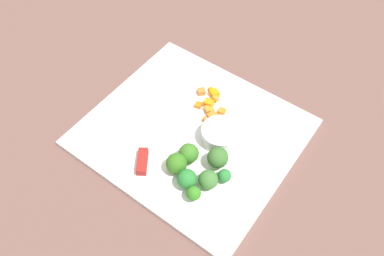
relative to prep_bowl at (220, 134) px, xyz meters
name	(u,v)px	position (x,y,z in m)	size (l,w,h in m)	color
ground_plane	(192,134)	(0.06, 0.02, -0.03)	(4.00, 4.00, 0.00)	brown
cutting_board	(192,132)	(0.06, 0.02, -0.02)	(0.43, 0.39, 0.01)	white
prep_bowl	(220,134)	(0.00, 0.00, 0.00)	(0.08, 0.08, 0.03)	#B6BBBC
chef_knife	(146,136)	(0.13, 0.09, -0.01)	(0.18, 0.24, 0.02)	silver
carrot_dice_0	(216,99)	(0.07, -0.08, -0.01)	(0.01, 0.01, 0.01)	orange
carrot_dice_1	(222,112)	(0.04, -0.06, -0.01)	(0.02, 0.02, 0.01)	orange
carrot_dice_2	(214,94)	(0.08, -0.09, -0.01)	(0.02, 0.02, 0.01)	orange
carrot_dice_3	(211,90)	(0.09, -0.10, -0.01)	(0.01, 0.01, 0.01)	orange
carrot_dice_4	(209,104)	(0.07, -0.06, -0.01)	(0.02, 0.02, 0.02)	orange
carrot_dice_5	(208,109)	(0.06, -0.05, -0.01)	(0.02, 0.02, 0.01)	orange
carrot_dice_6	(212,116)	(0.04, -0.04, -0.01)	(0.02, 0.02, 0.02)	orange
carrot_dice_7	(198,105)	(0.09, -0.05, -0.01)	(0.01, 0.01, 0.01)	orange
carrot_dice_8	(201,92)	(0.11, -0.08, -0.01)	(0.02, 0.02, 0.01)	orange
carrot_dice_9	(206,120)	(0.05, -0.02, -0.01)	(0.01, 0.01, 0.01)	orange
pepper_dice_0	(175,163)	(0.04, 0.11, -0.01)	(0.02, 0.02, 0.02)	yellow
pepper_dice_1	(190,151)	(0.03, 0.07, -0.01)	(0.01, 0.01, 0.01)	yellow
broccoli_floret_0	(218,158)	(-0.03, 0.06, 0.01)	(0.04, 0.04, 0.05)	#95BE55
broccoli_floret_1	(194,193)	(-0.04, 0.15, 0.00)	(0.03, 0.03, 0.04)	#8CB663
broccoli_floret_2	(208,180)	(-0.04, 0.11, 0.00)	(0.04, 0.04, 0.04)	#93BE6B
broccoli_floret_3	(176,164)	(0.03, 0.11, 0.01)	(0.04, 0.04, 0.04)	#96B569
broccoli_floret_4	(187,179)	(-0.01, 0.13, 0.01)	(0.04, 0.04, 0.04)	#8EAC65
broccoli_floret_5	(189,153)	(0.02, 0.08, 0.01)	(0.04, 0.04, 0.05)	#97AC5E
broccoli_floret_6	(225,176)	(-0.06, 0.08, 0.00)	(0.03, 0.03, 0.03)	#93B068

